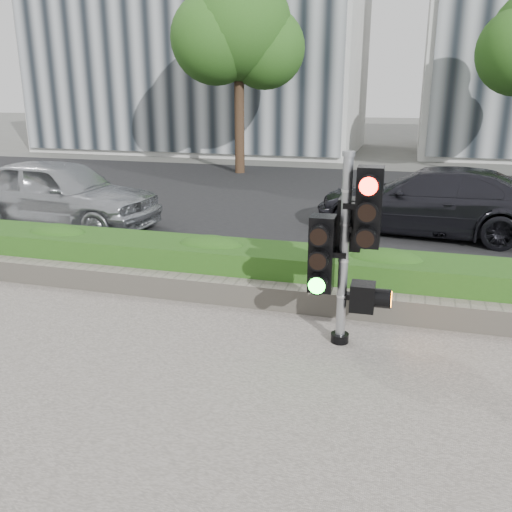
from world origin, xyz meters
name	(u,v)px	position (x,y,z in m)	size (l,w,h in m)	color
ground	(233,372)	(0.00, 0.00, 0.00)	(120.00, 120.00, 0.00)	#51514C
road	(344,202)	(0.00, 10.00, 0.01)	(60.00, 13.00, 0.02)	black
curb	(293,278)	(0.00, 3.15, 0.06)	(60.00, 0.25, 0.12)	gray
stone_wall	(274,296)	(0.00, 1.90, 0.20)	(12.00, 0.32, 0.34)	gray
hedge	(285,271)	(0.00, 2.55, 0.37)	(12.00, 1.00, 0.68)	#438328
tree_left	(239,31)	(-4.52, 14.56, 5.04)	(4.61, 4.03, 7.34)	black
traffic_signal	(348,241)	(1.09, 1.07, 1.33)	(0.81, 0.59, 2.35)	black
car_silver	(60,193)	(-5.84, 5.26, 0.80)	(1.85, 4.60, 1.57)	#A5A8AC
car_dark	(431,201)	(2.22, 6.98, 0.74)	(2.02, 4.96, 1.44)	black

